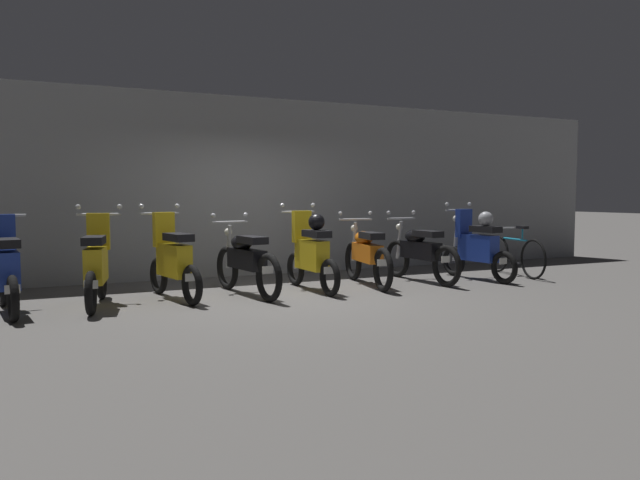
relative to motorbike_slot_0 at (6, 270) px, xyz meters
The scene contains 11 objects.
ground_plane 3.54m from the motorbike_slot_0, ahead, with size 80.00×80.00×0.00m, color #565451.
back_wall 4.26m from the motorbike_slot_0, 32.27° to the left, with size 16.00×0.30×3.11m, color gray.
motorbike_slot_0 is the anchor object (origin of this frame).
motorbike_slot_1 1.01m from the motorbike_slot_0, ahead, with size 0.58×1.67×1.29m.
motorbike_slot_2 2.00m from the motorbike_slot_0, ahead, with size 0.59×1.66×1.29m.
motorbike_slot_3 2.99m from the motorbike_slot_0, ahead, with size 0.58×1.94×1.15m.
motorbike_slot_4 3.99m from the motorbike_slot_0, ahead, with size 0.59×1.68×1.29m.
motorbike_slot_5 5.00m from the motorbike_slot_0, ahead, with size 0.58×1.94×1.15m.
motorbike_slot_6 5.99m from the motorbike_slot_0, ahead, with size 0.59×1.95×1.15m.
motorbike_slot_7 6.98m from the motorbike_slot_0, ahead, with size 0.59×1.68×1.29m.
bicycle 7.93m from the motorbike_slot_0, ahead, with size 0.50×1.72×0.89m.
Camera 1 is at (-3.05, -7.76, 1.40)m, focal length 33.69 mm.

